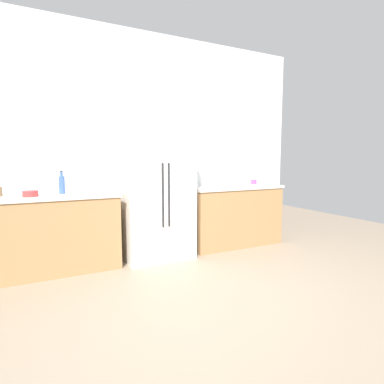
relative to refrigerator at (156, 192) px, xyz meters
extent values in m
plane|color=gray|center=(0.06, -1.41, -0.87)|extent=(9.47, 9.47, 0.00)
cube|color=silver|center=(0.06, 0.39, 0.64)|extent=(4.74, 0.10, 3.01)
cube|color=#9E7247|center=(-1.31, 0.05, -0.44)|extent=(1.56, 0.57, 0.86)
cube|color=beige|center=(-1.31, 0.05, 0.01)|extent=(1.59, 0.60, 0.04)
cube|color=#9E7247|center=(1.25, 0.05, -0.44)|extent=(1.43, 0.57, 0.86)
cube|color=beige|center=(1.25, 0.05, 0.01)|extent=(1.46, 0.60, 0.04)
cube|color=white|center=(0.00, 0.00, 0.00)|extent=(0.87, 0.64, 1.74)
cylinder|color=#262628|center=(-0.04, -0.33, 0.00)|extent=(0.02, 0.02, 0.78)
cylinder|color=#262628|center=(0.04, -0.33, 0.00)|extent=(0.02, 0.02, 0.78)
cube|color=silver|center=(1.02, 0.06, 0.12)|extent=(0.22, 0.16, 0.18)
cylinder|color=silver|center=(1.31, 0.05, 0.13)|extent=(0.28, 0.28, 0.20)
sphere|color=silver|center=(1.31, 0.05, 0.23)|extent=(0.26, 0.26, 0.26)
cylinder|color=blue|center=(-1.13, 0.09, 0.13)|extent=(0.07, 0.07, 0.20)
cylinder|color=blue|center=(-1.13, 0.09, 0.26)|extent=(0.03, 0.03, 0.05)
cylinder|color=#333338|center=(-1.13, 0.09, 0.30)|extent=(0.04, 0.04, 0.02)
cylinder|color=purple|center=(1.71, 0.14, 0.07)|extent=(0.09, 0.09, 0.07)
cylinder|color=red|center=(-1.46, -0.04, 0.06)|extent=(0.16, 0.16, 0.06)
camera|label=1|loc=(-1.37, -3.77, 0.45)|focal=28.62mm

